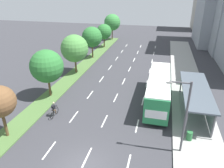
{
  "coord_description": "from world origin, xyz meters",
  "views": [
    {
      "loc": [
        5.27,
        -11.6,
        12.95
      ],
      "look_at": [
        -0.86,
        13.39,
        1.2
      ],
      "focal_mm": 33.91,
      "sensor_mm": 36.0,
      "label": 1
    }
  ],
  "objects_px": {
    "cyclist": "(54,110)",
    "median_tree_fourth": "(92,37)",
    "median_tree_third": "(75,49)",
    "median_tree_farthest": "(112,22)",
    "streetlight": "(184,113)",
    "trash_bin": "(189,136)",
    "median_tree_fifth": "(104,32)",
    "median_tree_second": "(47,66)",
    "bus": "(159,87)",
    "bus_shelter": "(197,98)"
  },
  "relations": [
    {
      "from": "cyclist",
      "to": "streetlight",
      "type": "xyz_separation_m",
      "value": [
        13.05,
        -2.55,
        3.1
      ]
    },
    {
      "from": "median_tree_fourth",
      "to": "trash_bin",
      "type": "bearing_deg",
      "value": -52.75
    },
    {
      "from": "cyclist",
      "to": "median_tree_farthest",
      "type": "height_order",
      "value": "median_tree_farthest"
    },
    {
      "from": "median_tree_second",
      "to": "trash_bin",
      "type": "relative_size",
      "value": 7.15
    },
    {
      "from": "bus_shelter",
      "to": "median_tree_second",
      "type": "bearing_deg",
      "value": -179.34
    },
    {
      "from": "bus_shelter",
      "to": "cyclist",
      "type": "relative_size",
      "value": 5.55
    },
    {
      "from": "bus_shelter",
      "to": "bus",
      "type": "relative_size",
      "value": 0.89
    },
    {
      "from": "median_tree_second",
      "to": "streetlight",
      "type": "relative_size",
      "value": 0.93
    },
    {
      "from": "bus",
      "to": "streetlight",
      "type": "xyz_separation_m",
      "value": [
        2.17,
        -8.44,
        1.82
      ]
    },
    {
      "from": "median_tree_third",
      "to": "median_tree_farthest",
      "type": "xyz_separation_m",
      "value": [
        -0.07,
        25.44,
        0.43
      ]
    },
    {
      "from": "bus_shelter",
      "to": "median_tree_fifth",
      "type": "xyz_separation_m",
      "value": [
        -17.78,
        25.23,
        1.83
      ]
    },
    {
      "from": "median_tree_fourth",
      "to": "streetlight",
      "type": "height_order",
      "value": "streetlight"
    },
    {
      "from": "cyclist",
      "to": "median_tree_fifth",
      "type": "distance_m",
      "value": 29.9
    },
    {
      "from": "median_tree_third",
      "to": "streetlight",
      "type": "bearing_deg",
      "value": -44.06
    },
    {
      "from": "bus_shelter",
      "to": "streetlight",
      "type": "distance_m",
      "value": 7.54
    },
    {
      "from": "bus",
      "to": "streetlight",
      "type": "height_order",
      "value": "streetlight"
    },
    {
      "from": "median_tree_third",
      "to": "median_tree_fifth",
      "type": "relative_size",
      "value": 1.17
    },
    {
      "from": "bus_shelter",
      "to": "streetlight",
      "type": "xyz_separation_m",
      "value": [
        -2.11,
        -6.96,
        2.02
      ]
    },
    {
      "from": "median_tree_farthest",
      "to": "streetlight",
      "type": "bearing_deg",
      "value": -68.76
    },
    {
      "from": "median_tree_farthest",
      "to": "median_tree_third",
      "type": "bearing_deg",
      "value": -89.85
    },
    {
      "from": "trash_bin",
      "to": "median_tree_fifth",
      "type": "bearing_deg",
      "value": 118.72
    },
    {
      "from": "median_tree_third",
      "to": "median_tree_fourth",
      "type": "relative_size",
      "value": 1.02
    },
    {
      "from": "median_tree_fourth",
      "to": "median_tree_farthest",
      "type": "height_order",
      "value": "median_tree_farthest"
    },
    {
      "from": "streetlight",
      "to": "trash_bin",
      "type": "xyz_separation_m",
      "value": [
        1.03,
        1.71,
        -3.31
      ]
    },
    {
      "from": "cyclist",
      "to": "streetlight",
      "type": "distance_m",
      "value": 13.65
    },
    {
      "from": "cyclist",
      "to": "median_tree_fourth",
      "type": "xyz_separation_m",
      "value": [
        -2.65,
        21.16,
        3.44
      ]
    },
    {
      "from": "median_tree_second",
      "to": "median_tree_fourth",
      "type": "xyz_separation_m",
      "value": [
        0.12,
        16.96,
        0.11
      ]
    },
    {
      "from": "median_tree_farthest",
      "to": "median_tree_fifth",
      "type": "bearing_deg",
      "value": -89.11
    },
    {
      "from": "median_tree_second",
      "to": "trash_bin",
      "type": "height_order",
      "value": "median_tree_second"
    },
    {
      "from": "bus_shelter",
      "to": "median_tree_third",
      "type": "height_order",
      "value": "median_tree_third"
    },
    {
      "from": "median_tree_fifth",
      "to": "trash_bin",
      "type": "relative_size",
      "value": 6.27
    },
    {
      "from": "median_tree_third",
      "to": "median_tree_second",
      "type": "bearing_deg",
      "value": -90.53
    },
    {
      "from": "cyclist",
      "to": "bus",
      "type": "bearing_deg",
      "value": 28.45
    },
    {
      "from": "median_tree_fifth",
      "to": "median_tree_fourth",
      "type": "bearing_deg",
      "value": -90.17
    },
    {
      "from": "bus_shelter",
      "to": "median_tree_fourth",
      "type": "distance_m",
      "value": 24.56
    },
    {
      "from": "median_tree_fifth",
      "to": "streetlight",
      "type": "height_order",
      "value": "streetlight"
    },
    {
      "from": "bus",
      "to": "median_tree_fourth",
      "type": "height_order",
      "value": "median_tree_fourth"
    },
    {
      "from": "cyclist",
      "to": "median_tree_fifth",
      "type": "xyz_separation_m",
      "value": [
        -2.62,
        29.64,
        2.91
      ]
    },
    {
      "from": "median_tree_fourth",
      "to": "median_tree_third",
      "type": "bearing_deg",
      "value": -90.28
    },
    {
      "from": "bus",
      "to": "median_tree_third",
      "type": "xyz_separation_m",
      "value": [
        -13.57,
        6.79,
        2.1
      ]
    },
    {
      "from": "bus",
      "to": "median_tree_third",
      "type": "bearing_deg",
      "value": 153.43
    },
    {
      "from": "median_tree_third",
      "to": "trash_bin",
      "type": "xyz_separation_m",
      "value": [
        16.77,
        -13.52,
        -3.59
      ]
    },
    {
      "from": "cyclist",
      "to": "median_tree_fourth",
      "type": "relative_size",
      "value": 0.3
    },
    {
      "from": "bus_shelter",
      "to": "median_tree_second",
      "type": "distance_m",
      "value": 18.07
    },
    {
      "from": "streetlight",
      "to": "median_tree_farthest",
      "type": "bearing_deg",
      "value": 111.24
    },
    {
      "from": "cyclist",
      "to": "median_tree_fifth",
      "type": "relative_size",
      "value": 0.34
    },
    {
      "from": "bus",
      "to": "median_tree_fourth",
      "type": "xyz_separation_m",
      "value": [
        -13.53,
        15.27,
        2.16
      ]
    },
    {
      "from": "trash_bin",
      "to": "streetlight",
      "type": "bearing_deg",
      "value": -121.16
    },
    {
      "from": "cyclist",
      "to": "trash_bin",
      "type": "relative_size",
      "value": 2.14
    },
    {
      "from": "cyclist",
      "to": "streetlight",
      "type": "bearing_deg",
      "value": -11.04
    }
  ]
}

